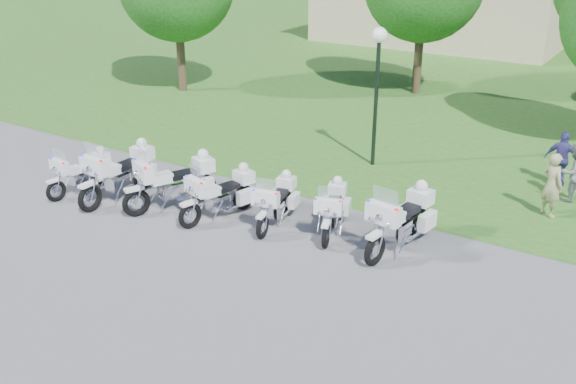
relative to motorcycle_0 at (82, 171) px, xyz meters
The scene contains 14 objects.
ground 6.04m from the motorcycle_0, ahead, with size 100.00×100.00×0.00m, color #59595E.
grass_lawn 27.57m from the motorcycle_0, 77.41° to the left, with size 100.00×48.00×0.01m, color #25601E.
motorcycle_0 is the anchor object (origin of this frame).
motorcycle_1 1.26m from the motorcycle_0, 12.82° to the left, with size 0.88×2.65×1.78m.
motorcycle_2 2.93m from the motorcycle_0, 11.76° to the left, with size 1.54×2.44×1.76m.
motorcycle_3 4.31m from the motorcycle_0, ahead, with size 1.15×2.27×1.56m.
motorcycle_4 5.74m from the motorcycle_0, 11.77° to the left, with size 0.96×2.12×1.44m.
motorcycle_5 7.16m from the motorcycle_0, 12.32° to the left, with size 1.14×2.05×1.43m.
motorcycle_6 8.87m from the motorcycle_0, 10.55° to the left, with size 1.06×2.57×1.73m.
lamp_post 8.90m from the motorcycle_0, 46.63° to the left, with size 0.44×0.44×4.16m.
building_west 27.94m from the motorcycle_0, 89.98° to the left, with size 14.56×8.32×4.10m.
bystander_a 12.38m from the motorcycle_0, 25.00° to the left, with size 0.61×0.40×1.67m, color tan.
bystander_b 13.21m from the motorcycle_0, 29.58° to the left, with size 0.78×0.61×1.61m, color slate.
bystander_c 13.32m from the motorcycle_0, 34.11° to the left, with size 0.93×0.39×1.59m, color #3A3580.
Camera 1 is at (7.56, -10.72, 6.99)m, focal length 40.00 mm.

